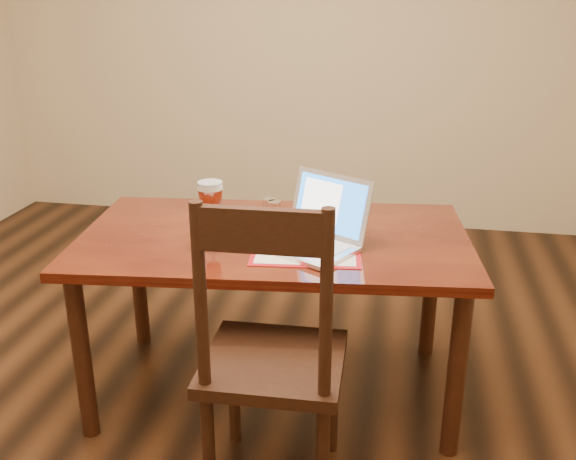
# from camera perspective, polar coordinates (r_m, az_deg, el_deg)

# --- Properties ---
(ground) EXTENTS (5.00, 5.00, 0.00)m
(ground) POSITION_cam_1_polar(r_m,az_deg,el_deg) (2.82, -7.74, -16.01)
(ground) COLOR black
(ground) RESTS_ON ground
(dining_table) EXTENTS (1.65, 1.04, 1.00)m
(dining_table) POSITION_cam_1_polar(r_m,az_deg,el_deg) (2.63, -1.24, -2.07)
(dining_table) COLOR #551C0B
(dining_table) RESTS_ON ground
(dining_chair) EXTENTS (0.48, 0.46, 1.11)m
(dining_chair) POSITION_cam_1_polar(r_m,az_deg,el_deg) (2.18, -1.46, -11.39)
(dining_chair) COLOR black
(dining_chair) RESTS_ON ground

